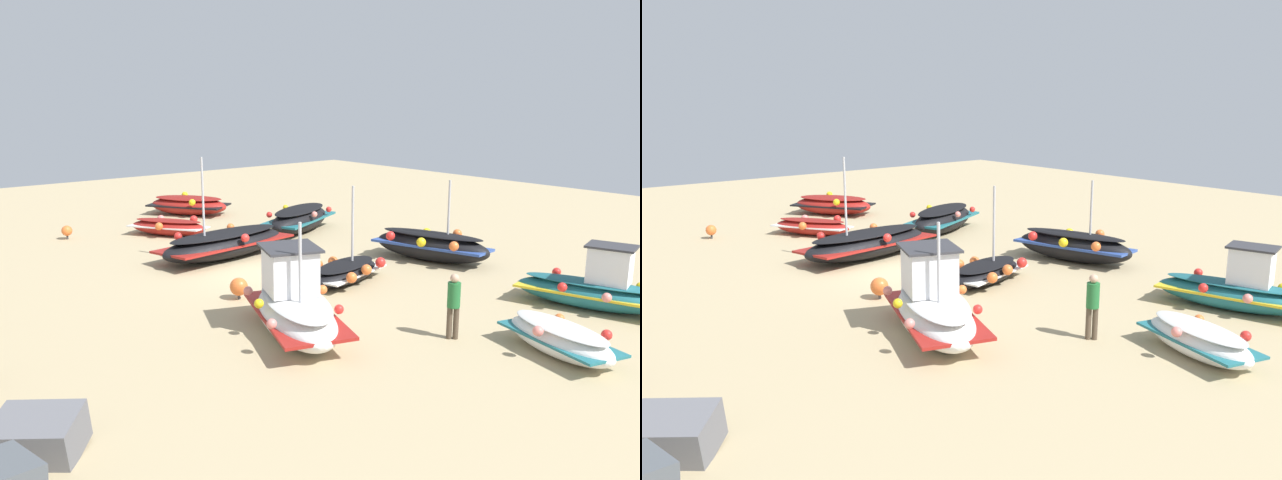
% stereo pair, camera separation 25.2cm
% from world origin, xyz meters
% --- Properties ---
extents(ground_plane, '(53.44, 53.44, 0.00)m').
position_xyz_m(ground_plane, '(0.00, 0.00, 0.00)').
color(ground_plane, tan).
extents(fishing_boat_0, '(4.63, 2.61, 3.03)m').
position_xyz_m(fishing_boat_0, '(-2.94, -5.72, 0.59)').
color(fishing_boat_0, black).
rests_on(fishing_boat_0, ground_plane).
extents(fishing_boat_1, '(3.23, 1.92, 0.83)m').
position_xyz_m(fishing_boat_1, '(-10.59, -1.36, 0.41)').
color(fishing_boat_1, white).
rests_on(fishing_boat_1, ground_plane).
extents(fishing_boat_2, '(3.61, 2.94, 0.80)m').
position_xyz_m(fishing_boat_2, '(7.12, -0.39, 0.38)').
color(fishing_boat_2, maroon).
rests_on(fishing_boat_2, ground_plane).
extents(fishing_boat_3, '(4.75, 3.17, 3.00)m').
position_xyz_m(fishing_boat_3, '(-5.57, 2.55, 0.73)').
color(fishing_boat_3, white).
rests_on(fishing_boat_3, ground_plane).
extents(fishing_boat_4, '(4.29, 3.64, 0.99)m').
position_xyz_m(fishing_boat_4, '(10.88, -3.40, 0.49)').
color(fishing_boat_4, maroon).
rests_on(fishing_boat_4, ground_plane).
extents(fishing_boat_5, '(4.39, 2.50, 1.94)m').
position_xyz_m(fishing_boat_5, '(-9.38, -5.15, 0.58)').
color(fishing_boat_5, '#1E6670').
rests_on(fishing_boat_5, ground_plane).
extents(fishing_boat_6, '(3.31, 4.58, 1.10)m').
position_xyz_m(fishing_boat_6, '(4.11, -5.17, 0.58)').
color(fishing_boat_6, black).
rests_on(fishing_boat_6, ground_plane).
extents(fishing_boat_7, '(2.20, 3.36, 3.09)m').
position_xyz_m(fishing_boat_7, '(-2.98, -1.52, 0.36)').
color(fishing_boat_7, black).
rests_on(fishing_boat_7, ground_plane).
extents(fishing_boat_8, '(2.85, 5.52, 3.84)m').
position_xyz_m(fishing_boat_8, '(2.27, -0.22, 0.54)').
color(fishing_boat_8, black).
rests_on(fishing_boat_8, ground_plane).
extents(person_walking, '(0.32, 0.32, 1.67)m').
position_xyz_m(person_walking, '(-8.34, -0.26, 0.96)').
color(person_walking, brown).
rests_on(person_walking, ground_plane).
extents(mooring_buoy_0, '(0.44, 0.44, 0.59)m').
position_xyz_m(mooring_buoy_0, '(9.07, 3.25, 0.36)').
color(mooring_buoy_0, '#3F3F42').
rests_on(mooring_buoy_0, ground_plane).
extents(mooring_buoy_1, '(0.54, 0.54, 0.66)m').
position_xyz_m(mooring_buoy_1, '(-2.30, 2.11, 0.39)').
color(mooring_buoy_1, '#3F3F42').
rests_on(mooring_buoy_1, ground_plane).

